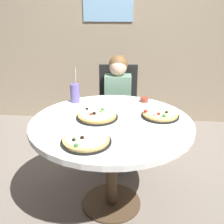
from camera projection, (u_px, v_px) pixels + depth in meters
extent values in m
plane|color=slate|center=(112.00, 203.00, 2.30)|extent=(8.00, 8.00, 0.00)
cube|color=gray|center=(123.00, 10.00, 3.46)|extent=(5.20, 0.12, 2.90)
cylinder|color=white|center=(111.00, 123.00, 2.03)|extent=(1.19, 1.19, 0.04)
cylinder|color=#4C3826|center=(111.00, 166.00, 2.17)|extent=(0.09, 0.09, 0.69)
cylinder|color=#4C3826|center=(112.00, 202.00, 2.30)|extent=(0.48, 0.48, 0.02)
cube|color=black|center=(118.00, 118.00, 2.89)|extent=(0.42, 0.42, 0.04)
cube|color=black|center=(118.00, 89.00, 2.96)|extent=(0.40, 0.06, 0.52)
cylinder|color=black|center=(101.00, 144.00, 2.82)|extent=(0.04, 0.04, 0.41)
cylinder|color=black|center=(134.00, 145.00, 2.81)|extent=(0.04, 0.04, 0.41)
cylinder|color=black|center=(103.00, 130.00, 3.13)|extent=(0.04, 0.04, 0.41)
cylinder|color=black|center=(133.00, 130.00, 3.12)|extent=(0.04, 0.04, 0.41)
cube|color=#3F4766|center=(117.00, 143.00, 2.81)|extent=(0.25, 0.33, 0.45)
cube|color=slate|center=(118.00, 97.00, 2.78)|extent=(0.27, 0.17, 0.44)
sphere|color=beige|center=(118.00, 67.00, 2.67)|extent=(0.17, 0.17, 0.17)
sphere|color=brown|center=(118.00, 65.00, 2.68)|extent=(0.18, 0.18, 0.18)
cylinder|color=black|center=(97.00, 117.00, 2.07)|extent=(0.31, 0.31, 0.01)
cylinder|color=tan|center=(97.00, 115.00, 2.07)|extent=(0.29, 0.29, 0.02)
cylinder|color=beige|center=(97.00, 114.00, 2.06)|extent=(0.26, 0.26, 0.01)
sphere|color=#B2231E|center=(91.00, 114.00, 2.04)|extent=(0.02, 0.02, 0.02)
sphere|color=#387F33|center=(103.00, 110.00, 2.12)|extent=(0.03, 0.03, 0.03)
sphere|color=black|center=(94.00, 114.00, 2.05)|extent=(0.03, 0.03, 0.03)
sphere|color=beige|center=(100.00, 114.00, 2.05)|extent=(0.02, 0.02, 0.02)
sphere|color=black|center=(87.00, 109.00, 2.14)|extent=(0.02, 0.02, 0.02)
sphere|color=beige|center=(100.00, 111.00, 2.10)|extent=(0.02, 0.02, 0.02)
sphere|color=#387F33|center=(101.00, 112.00, 2.07)|extent=(0.02, 0.02, 0.02)
cylinder|color=black|center=(160.00, 116.00, 2.09)|extent=(0.29, 0.29, 0.01)
cylinder|color=#D8B266|center=(160.00, 114.00, 2.09)|extent=(0.26, 0.26, 0.02)
cylinder|color=beige|center=(160.00, 113.00, 2.09)|extent=(0.24, 0.24, 0.01)
sphere|color=#B2231E|center=(146.00, 111.00, 2.09)|extent=(0.03, 0.03, 0.03)
sphere|color=beige|center=(160.00, 110.00, 2.13)|extent=(0.02, 0.02, 0.02)
sphere|color=black|center=(166.00, 112.00, 2.07)|extent=(0.02, 0.02, 0.02)
sphere|color=beige|center=(155.00, 115.00, 2.03)|extent=(0.03, 0.03, 0.03)
sphere|color=#B2231E|center=(159.00, 114.00, 2.04)|extent=(0.02, 0.02, 0.02)
sphere|color=#387F33|center=(164.00, 116.00, 2.00)|extent=(0.03, 0.03, 0.03)
cylinder|color=black|center=(86.00, 142.00, 1.71)|extent=(0.32, 0.32, 0.01)
cylinder|color=#D8B266|center=(86.00, 140.00, 1.70)|extent=(0.29, 0.29, 0.02)
cylinder|color=beige|center=(86.00, 138.00, 1.70)|extent=(0.26, 0.26, 0.01)
sphere|color=black|center=(74.00, 140.00, 1.66)|extent=(0.02, 0.02, 0.02)
sphere|color=beige|center=(101.00, 139.00, 1.68)|extent=(0.02, 0.02, 0.02)
sphere|color=#387F33|center=(74.00, 139.00, 1.67)|extent=(0.02, 0.02, 0.02)
sphere|color=black|center=(82.00, 138.00, 1.69)|extent=(0.03, 0.03, 0.03)
sphere|color=#387F33|center=(76.00, 145.00, 1.60)|extent=(0.03, 0.03, 0.03)
cylinder|color=#6659A5|center=(75.00, 93.00, 2.37)|extent=(0.08, 0.08, 0.16)
cylinder|color=white|center=(76.00, 80.00, 2.32)|extent=(0.02, 0.05, 0.22)
cylinder|color=brown|center=(144.00, 100.00, 2.40)|extent=(0.07, 0.07, 0.04)
cylinder|color=white|center=(115.00, 101.00, 2.39)|extent=(0.18, 0.18, 0.01)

